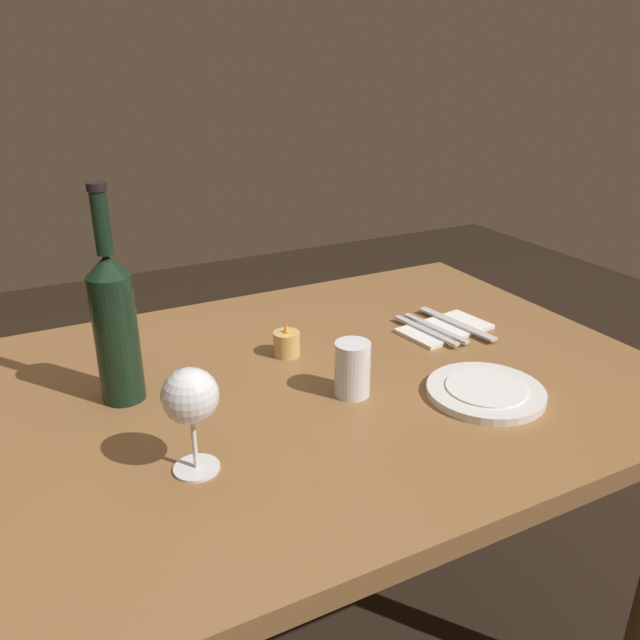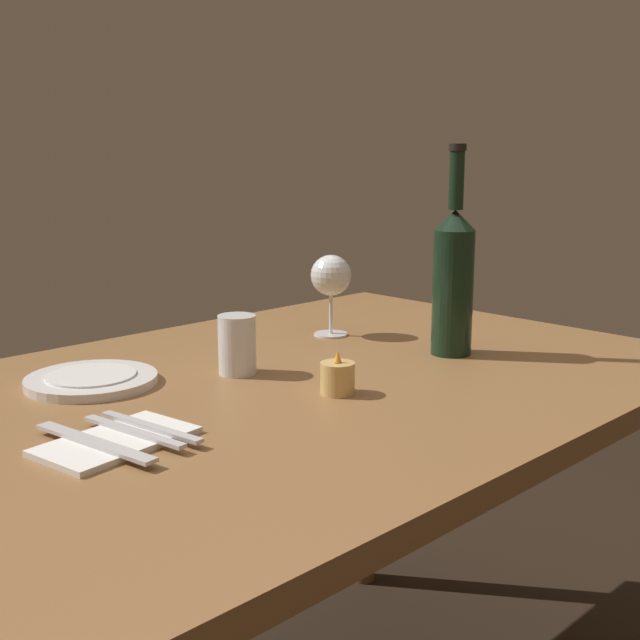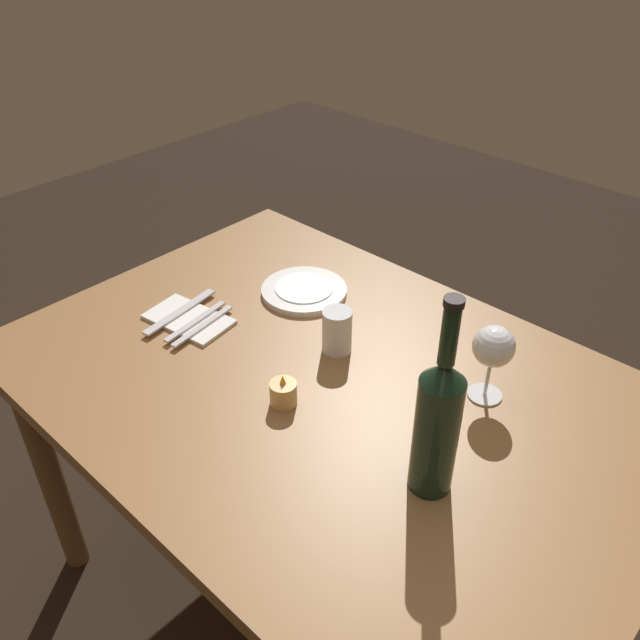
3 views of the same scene
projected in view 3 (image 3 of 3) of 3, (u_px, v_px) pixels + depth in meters
name	position (u px, v px, depth m)	size (l,w,h in m)	color
ground_plane	(327.00, 597.00, 1.74)	(6.00, 6.00, 0.00)	black
dining_table	(329.00, 414.00, 1.36)	(1.30, 0.90, 0.74)	olive
wine_glass_left	(493.00, 348.00, 1.21)	(0.08, 0.08, 0.16)	white
wine_bottle	(437.00, 423.00, 1.02)	(0.07, 0.07, 0.37)	black
water_tumbler	(337.00, 333.00, 1.37)	(0.06, 0.06, 0.10)	white
votive_candle	(283.00, 394.00, 1.24)	(0.05, 0.05, 0.07)	#DBB266
dinner_plate	(304.00, 290.00, 1.57)	(0.20, 0.20, 0.02)	white
folded_napkin	(189.00, 319.00, 1.48)	(0.20, 0.14, 0.01)	white
fork_inner	(196.00, 321.00, 1.46)	(0.04, 0.18, 0.00)	silver
fork_outer	(203.00, 326.00, 1.44)	(0.04, 0.18, 0.00)	silver
table_knife	(180.00, 312.00, 1.49)	(0.05, 0.21, 0.00)	silver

